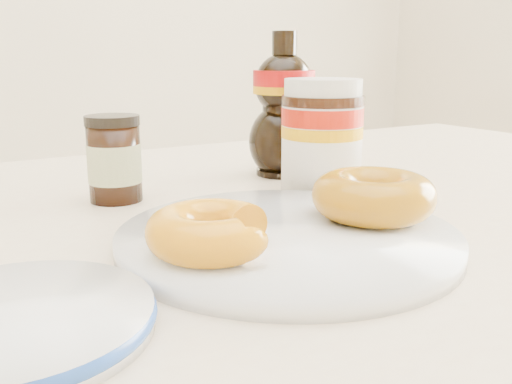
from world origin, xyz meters
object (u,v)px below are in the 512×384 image
syrup_bottle (284,105)px  dining_table (293,299)px  blue_rim_saucer (14,321)px  donut_bitten (210,231)px  dark_jar (114,160)px  nutella_jar (322,132)px  plate (288,237)px  donut_whole (373,196)px

syrup_bottle → dining_table: bearing=-120.6°
blue_rim_saucer → donut_bitten: bearing=12.8°
dark_jar → nutella_jar: bearing=-22.3°
plate → donut_bitten: bearing=-168.4°
donut_bitten → nutella_jar: 0.26m
dining_table → nutella_jar: (0.08, 0.07, 0.15)m
donut_whole → blue_rim_saucer: size_ratio=0.68×
dining_table → donut_whole: 0.14m
plate → donut_bitten: size_ratio=2.98×
dark_jar → donut_bitten: bearing=-91.0°
donut_bitten → syrup_bottle: syrup_bottle is taller
blue_rim_saucer → nutella_jar: bearing=27.1°
donut_whole → blue_rim_saucer: 0.30m
donut_bitten → syrup_bottle: bearing=47.8°
plate → blue_rim_saucer: blue_rim_saucer is taller
nutella_jar → blue_rim_saucer: size_ratio=0.80×
dining_table → nutella_jar: 0.19m
nutella_jar → donut_whole: bearing=-109.4°
dark_jar → donut_whole: bearing=-54.5°
donut_whole → nutella_jar: 0.15m
dining_table → plate: bearing=-128.7°
plate → syrup_bottle: (0.15, 0.24, 0.08)m
syrup_bottle → plate: bearing=-122.9°
dining_table → plate: 0.12m
donut_bitten → nutella_jar: size_ratio=0.73×
dining_table → plate: plate is taller
plate → nutella_jar: (0.13, 0.13, 0.06)m
nutella_jar → dark_jar: size_ratio=1.40×
plate → donut_whole: size_ratio=2.57×
plate → donut_bitten: donut_bitten is taller
donut_bitten → syrup_bottle: (0.23, 0.25, 0.06)m
plate → donut_bitten: (-0.08, -0.02, 0.02)m
blue_rim_saucer → dining_table: bearing=22.6°
plate → donut_whole: (0.09, -0.01, 0.03)m
dining_table → donut_whole: donut_whole is taller
dining_table → syrup_bottle: syrup_bottle is taller
syrup_bottle → dark_jar: bearing=-174.9°
blue_rim_saucer → donut_whole: bearing=7.7°
nutella_jar → syrup_bottle: syrup_bottle is taller
syrup_bottle → dark_jar: syrup_bottle is taller
donut_bitten → dark_jar: bearing=89.2°
donut_bitten → nutella_jar: nutella_jar is taller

